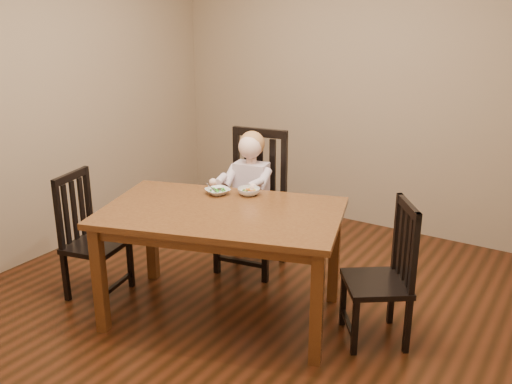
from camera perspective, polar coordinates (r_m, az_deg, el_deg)
The scene contains 9 objects.
room at distance 3.71m, azimuth -0.79°, elevation 6.97°, with size 4.01×4.01×2.71m.
dining_table at distance 3.81m, azimuth -3.44°, elevation -3.08°, with size 1.78×1.37×0.79m.
chair_child at distance 4.61m, azimuth -0.29°, elevation -1.13°, with size 0.56×0.54×1.13m.
chair_left at distance 4.37m, azimuth -16.24°, elevation -4.40°, with size 0.46×0.47×0.93m.
chair_right at distance 3.73m, azimuth 12.68°, elevation -8.17°, with size 0.55×0.55×0.93m.
toddler at distance 4.51m, azimuth -0.57°, elevation 0.46°, with size 0.35×0.43×0.60m, color silver, non-canonical shape.
bowl_peas at distance 4.07m, azimuth -3.86°, elevation 0.06°, with size 0.17×0.17×0.04m, color silver.
bowl_veg at distance 4.05m, azimuth -0.72°, elevation 0.05°, with size 0.16×0.16×0.05m, color silver.
fork at distance 4.06m, azimuth -4.49°, elevation 0.34°, with size 0.13×0.05×0.05m.
Camera 1 is at (1.98, -3.05, 2.10)m, focal length 40.00 mm.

